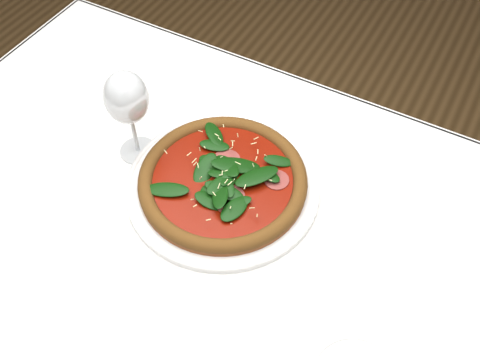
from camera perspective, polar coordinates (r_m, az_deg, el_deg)
The scene contains 4 objects.
dining_table at distance 0.99m, azimuth -3.59°, elevation -7.35°, with size 1.21×0.81×0.75m.
plate at distance 0.94m, azimuth -1.83°, elevation -0.55°, with size 0.34×0.34×0.01m.
pizza at distance 0.92m, azimuth -1.86°, elevation 0.18°, with size 0.38×0.38×0.04m.
wine_glass at distance 0.92m, azimuth -11.99°, elevation 8.39°, with size 0.08×0.08×0.19m.
Camera 1 is at (0.30, -0.41, 1.50)m, focal length 40.00 mm.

